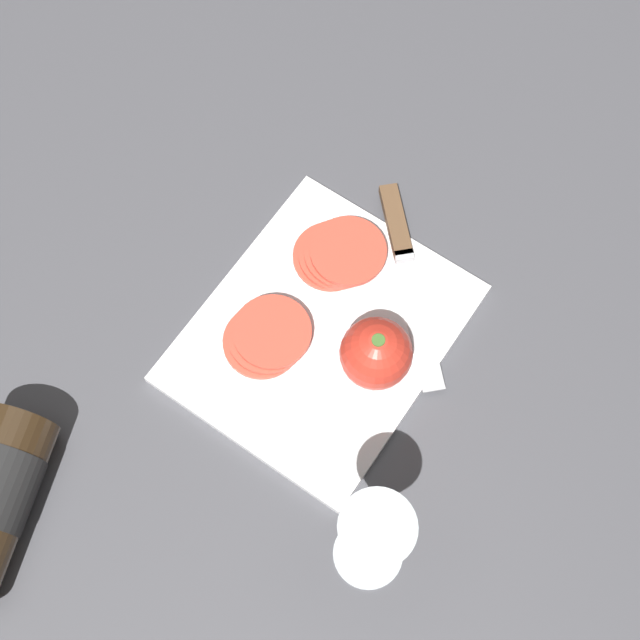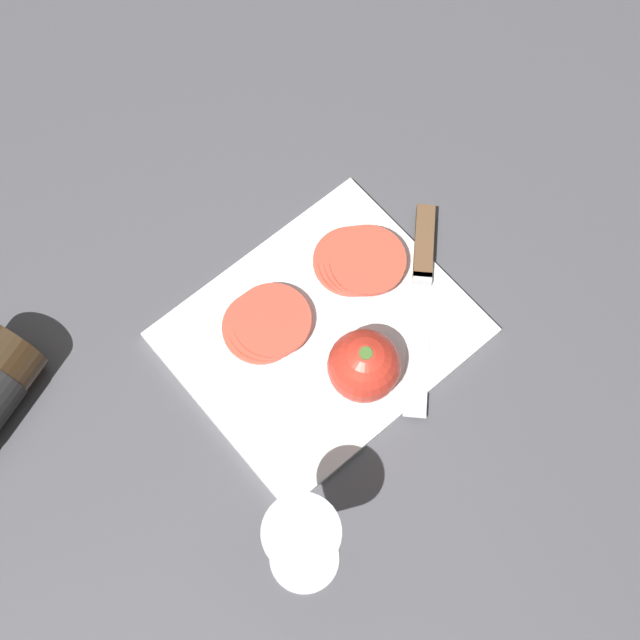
{
  "view_description": "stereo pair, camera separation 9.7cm",
  "coord_description": "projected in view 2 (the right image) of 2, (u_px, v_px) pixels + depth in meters",
  "views": [
    {
      "loc": [
        -0.21,
        -0.21,
        0.94
      ],
      "look_at": [
        0.1,
        0.0,
        0.04
      ],
      "focal_mm": 50.0,
      "sensor_mm": 36.0,
      "label": 1
    },
    {
      "loc": [
        -0.14,
        -0.28,
        0.94
      ],
      "look_at": [
        0.1,
        0.0,
        0.04
      ],
      "focal_mm": 50.0,
      "sensor_mm": 36.0,
      "label": 2
    }
  ],
  "objects": [
    {
      "name": "ground_plane",
      "position": [
        255.0,
        388.0,
        0.99
      ],
      "size": [
        3.0,
        3.0,
        0.0
      ],
      "primitive_type": "plane",
      "color": "#4C4C51"
    },
    {
      "name": "cutting_board",
      "position": [
        320.0,
        332.0,
        1.01
      ],
      "size": [
        0.31,
        0.26,
        0.01
      ],
      "color": "white",
      "rests_on": "ground_plane"
    },
    {
      "name": "wine_glass",
      "position": [
        302.0,
        541.0,
        0.81
      ],
      "size": [
        0.07,
        0.07,
        0.17
      ],
      "color": "silver",
      "rests_on": "ground_plane"
    },
    {
      "name": "whole_tomato",
      "position": [
        364.0,
        366.0,
        0.94
      ],
      "size": [
        0.08,
        0.08,
        0.08
      ],
      "color": "red",
      "rests_on": "cutting_board"
    },
    {
      "name": "knife",
      "position": [
        423.0,
        267.0,
        1.03
      ],
      "size": [
        0.2,
        0.2,
        0.01
      ],
      "rotation": [
        0.0,
        0.0,
        3.92
      ],
      "color": "silver",
      "rests_on": "cutting_board"
    },
    {
      "name": "tomato_slice_stack_near",
      "position": [
        359.0,
        261.0,
        1.02
      ],
      "size": [
        0.1,
        0.11,
        0.03
      ],
      "color": "#DB4C38",
      "rests_on": "cutting_board"
    },
    {
      "name": "tomato_slice_stack_far",
      "position": [
        267.0,
        323.0,
        0.99
      ],
      "size": [
        0.1,
        0.09,
        0.02
      ],
      "color": "#DB4C38",
      "rests_on": "cutting_board"
    }
  ]
}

